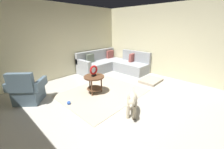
% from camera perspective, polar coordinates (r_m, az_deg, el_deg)
% --- Properties ---
extents(ground_plane, '(6.00, 6.00, 0.10)m').
position_cam_1_polar(ground_plane, '(3.73, 2.12, -12.57)').
color(ground_plane, '#B7B2A8').
extents(wall_back, '(6.00, 0.12, 2.70)m').
position_cam_1_polar(wall_back, '(5.57, -21.82, 12.17)').
color(wall_back, beige).
rests_on(wall_back, ground_plane).
extents(wall_right, '(0.12, 6.00, 2.70)m').
position_cam_1_polar(wall_right, '(5.76, 22.27, 12.31)').
color(wall_right, beige).
rests_on(wall_right, ground_plane).
extents(area_rug, '(2.30, 1.90, 0.01)m').
position_cam_1_polar(area_rug, '(4.22, -3.80, -7.70)').
color(area_rug, '#BCAD93').
rests_on(area_rug, ground_plane).
extents(sectional_couch, '(2.20, 2.25, 0.88)m').
position_cam_1_polar(sectional_couch, '(6.21, 0.08, 4.19)').
color(sectional_couch, '#9EA3A8').
rests_on(sectional_couch, ground_plane).
extents(armchair, '(0.99, 0.99, 0.88)m').
position_cam_1_polar(armchair, '(4.24, -31.52, -5.83)').
color(armchair, '#4C6070').
rests_on(armchair, ground_plane).
extents(side_table, '(0.60, 0.60, 0.54)m').
position_cam_1_polar(side_table, '(4.11, -7.39, -2.28)').
color(side_table, brown).
rests_on(side_table, ground_plane).
extents(torus_sculpture, '(0.28, 0.08, 0.33)m').
position_cam_1_polar(torus_sculpture, '(4.01, -7.57, 1.64)').
color(torus_sculpture, black).
rests_on(torus_sculpture, side_table).
extents(dog_bed_mat, '(0.80, 0.60, 0.09)m').
position_cam_1_polar(dog_bed_mat, '(5.23, 15.79, -2.41)').
color(dog_bed_mat, '#B2A38E').
rests_on(dog_bed_mat, ground_plane).
extents(dog, '(0.75, 0.48, 0.63)m').
position_cam_1_polar(dog, '(3.11, 8.29, -10.67)').
color(dog, beige).
rests_on(dog, ground_plane).
extents(dog_toy_ball, '(0.10, 0.10, 0.10)m').
position_cam_1_polar(dog_toy_ball, '(3.80, -17.41, -11.11)').
color(dog_toy_ball, blue).
rests_on(dog_toy_ball, ground_plane).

